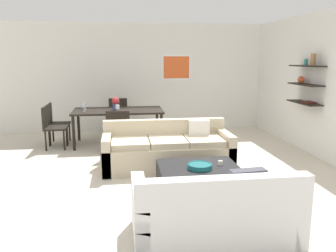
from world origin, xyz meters
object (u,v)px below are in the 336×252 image
Objects in this scene: coffee_table at (199,180)px; decorative_bowl at (200,166)px; sofa_beige at (167,151)px; candle_jar at (220,163)px; centerpiece_vase at (116,103)px; wine_glass_left_near at (84,106)px; wine_glass_foot at (118,107)px; loveseat_white at (215,211)px; dining_chair_left_far at (55,121)px; dining_chair_head at (118,114)px; dining_chair_foot at (118,130)px; dining_table at (118,113)px; wine_glass_head at (118,101)px; wine_glass_left_far at (85,104)px; dining_chair_left_near at (51,125)px.

coffee_table is 0.24m from decorative_bowl.
sofa_beige is 1.32m from candle_jar.
decorative_bowl is at bearing -69.64° from centerpiece_vase.
candle_jar is 0.43× the size of wine_glass_left_near.
wine_glass_left_near is (-1.53, 1.65, 0.57)m from sofa_beige.
loveseat_white is at bearing -75.08° from wine_glass_foot.
candle_jar is at bearing 19.43° from decorative_bowl.
coffee_table is 1.26× the size of dining_chair_left_far.
dining_chair_head is (-1.00, 5.11, 0.21)m from loveseat_white.
centerpiece_vase is at bearing 110.36° from decorative_bowl.
dining_chair_head is 1.52m from dining_chair_left_far.
dining_table is at bearing 90.00° from dining_chair_foot.
wine_glass_left_near is at bearing -124.21° from dining_chair_head.
dining_chair_left_far is 1.43m from wine_glass_head.
wine_glass_head is (-0.00, 0.44, 0.19)m from dining_table.
dining_chair_head reaches higher than dining_table.
dining_chair_foot reaches higher than candle_jar.
sofa_beige is 6.45× the size of decorative_bowl.
dining_chair_foot is 1.00× the size of dining_chair_left_far.
centerpiece_vase reaches higher than sofa_beige.
wine_glass_left_far reaches higher than loveseat_white.
coffee_table is at bearing -66.51° from wine_glass_foot.
wine_glass_head is at bearing -90.00° from dining_chair_head.
centerpiece_vase is (-1.47, 2.98, 0.49)m from candle_jar.
dining_chair_foot is at bearing -48.18° from wine_glass_left_near.
sofa_beige is 12.81× the size of wine_glass_left_far.
coffee_table is 3.67m from wine_glass_left_far.
decorative_bowl is 3.48m from wine_glass_left_near.
coffee_table is at bearing -74.10° from dining_chair_head.
dining_chair_left_far is 5.21× the size of wine_glass_left_far.
dining_table is at bearing 115.15° from sofa_beige.
sofa_beige is 2.70m from dining_chair_left_near.
dining_chair_head is at bearing 90.00° from dining_table.
coffee_table is 1.26× the size of dining_chair_left_near.
centerpiece_vase is (-1.05, 4.23, 0.60)m from loveseat_white.
dining_chair_foot is 5.21× the size of wine_glass_left_far.
dining_table is at bearing 10.01° from wine_glass_left_near.
wine_glass_left_near reaches higher than dining_chair_left_near.
dining_chair_left_near is 1.00× the size of dining_chair_left_far.
wine_glass_left_near is at bearing 155.73° from wine_glass_foot.
dining_chair_head is at bearing 90.00° from dining_chair_foot.
dining_chair_head reaches higher than candle_jar.
dining_chair_left_near is 5.18× the size of wine_glass_foot.
loveseat_white is 3.45m from dining_chair_foot.
wine_glass_foot is at bearing -84.45° from centerpiece_vase.
wine_glass_foot is (0.70, -0.56, -0.00)m from wine_glass_left_far.
dining_chair_left_near is 0.75m from wine_glass_left_near.
wine_glass_foot is (0.00, -0.88, -0.01)m from wine_glass_head.
dining_chair_left_far is (-2.46, 3.29, 0.09)m from decorative_bowl.
dining_chair_left_near is at bearing 153.38° from dining_chair_foot.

